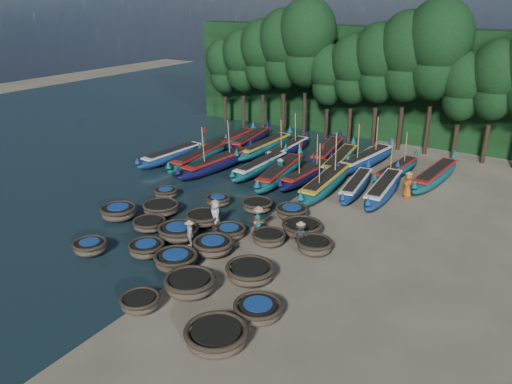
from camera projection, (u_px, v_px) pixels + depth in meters
The scene contains 61 objects.
ground at pixel (252, 227), 28.99m from camera, with size 120.00×120.00×0.00m, color gray.
foliage_wall at pixel (389, 84), 45.70m from camera, with size 40.00×3.00×10.00m, color black.
coracle_3 at pixel (140, 302), 21.26m from camera, with size 1.80×1.80×0.65m.
coracle_4 at pixel (216, 336), 18.99m from camera, with size 2.51×2.51×0.81m.
coracle_5 at pixel (90, 246), 25.90m from camera, with size 1.80×1.80×0.71m.
coracle_6 at pixel (146, 248), 25.66m from camera, with size 2.00×2.00×0.74m.
coracle_7 at pixel (176, 260), 24.48m from camera, with size 2.20×2.20×0.80m.
coracle_8 at pixel (190, 284), 22.39m from camera, with size 2.69×2.69×0.85m.
coracle_9 at pixel (258, 310), 20.69m from camera, with size 2.09×2.09×0.71m.
coracle_10 at pixel (119, 212), 29.89m from camera, with size 2.18×2.18×0.82m.
coracle_11 at pixel (149, 224), 28.54m from camera, with size 2.39×2.39×0.64m.
coracle_12 at pixel (178, 232), 27.36m from camera, with size 2.35×2.35×0.82m.
coracle_13 at pixel (213, 246), 25.82m from camera, with size 2.32×2.32×0.82m.
coracle_14 at pixel (250, 272), 23.35m from camera, with size 2.84×2.84×0.84m.
coracle_15 at pixel (161, 208), 30.55m from camera, with size 2.77×2.77×0.75m.
coracle_16 at pixel (204, 218), 29.21m from camera, with size 2.15×2.15×0.72m.
coracle_17 at pixel (229, 231), 27.66m from camera, with size 1.85×1.85×0.64m.
coracle_18 at pixel (269, 238), 26.85m from camera, with size 2.08×2.08×0.71m.
coracle_19 at pixel (314, 246), 25.93m from camera, with size 2.34×2.34×0.76m.
coracle_20 at pixel (166, 192), 33.11m from camera, with size 1.62×1.62×0.64m.
coracle_21 at pixel (218, 200), 31.85m from camera, with size 1.60×1.60×0.64m.
coracle_22 at pixel (257, 205), 30.98m from camera, with size 2.24×2.24×0.72m.
coracle_23 at pixel (292, 212), 29.94m from camera, with size 2.20×2.20×0.78m.
coracle_24 at pixel (302, 228), 27.92m from camera, with size 2.75×2.75×0.75m.
long_boat_0 at pixel (173, 155), 40.39m from camera, with size 1.88×7.81×1.38m.
long_boat_1 at pixel (200, 157), 39.74m from camera, with size 2.23×8.69×1.53m.
long_boat_2 at pixel (217, 163), 38.27m from camera, with size 2.34×8.78×3.74m.
long_boat_3 at pixel (261, 166), 37.81m from camera, with size 1.49×7.96×1.40m.
long_boat_4 at pixel (281, 172), 36.26m from camera, with size 2.65×8.75×1.55m.
long_boat_5 at pixel (308, 174), 36.03m from camera, with size 1.83×7.72×3.29m.
long_boat_6 at pixel (326, 183), 34.14m from camera, with size 2.05×9.05×3.85m.
long_boat_7 at pixel (356, 185), 34.06m from camera, with size 2.15×7.33×1.30m.
long_boat_8 at pixel (384, 188), 33.32m from camera, with size 2.04×8.25×1.46m.
long_boat_9 at pixel (229, 141), 43.89m from camera, with size 1.79×8.92×1.57m.
long_boat_10 at pixel (251, 140), 44.57m from camera, with size 2.61×8.33×1.48m.
long_boat_11 at pixel (265, 147), 42.40m from camera, with size 1.78×8.83×1.55m.
long_boat_12 at pixel (288, 149), 41.95m from camera, with size 1.57×7.85×3.34m.
long_boat_13 at pixel (328, 152), 41.08m from camera, with size 2.84×8.53×1.52m.
long_boat_14 at pixel (340, 161), 38.84m from camera, with size 2.61×8.61×1.53m.
long_boat_15 at pixel (366, 159), 39.04m from camera, with size 2.81×8.83×3.79m.
long_boat_16 at pixel (396, 170), 36.91m from camera, with size 2.17×7.47×3.19m.
long_boat_17 at pixel (435, 175), 35.65m from camera, with size 2.31×8.53×1.51m.
fisherman_0 at pixel (216, 214), 28.61m from camera, with size 0.98×0.91×1.87m.
fisherman_1 at pixel (258, 221), 27.69m from camera, with size 0.67×0.69×1.79m.
fisherman_2 at pixel (259, 220), 27.89m from camera, with size 0.90×0.97×1.80m.
fisherman_3 at pixel (300, 235), 26.29m from camera, with size 1.10×0.88×1.70m.
fisherman_4 at pixel (190, 233), 26.38m from camera, with size 0.82×0.92×1.70m.
fisherman_5 at pixel (280, 170), 35.94m from camera, with size 0.53×1.52×1.83m.
fisherman_6 at pixel (408, 185), 32.92m from camera, with size 0.91×1.01×1.94m.
tree_0 at pixel (224, 65), 50.46m from camera, with size 3.68×3.68×8.68m.
tree_1 at pixel (243, 60), 49.08m from camera, with size 4.09×4.09×9.65m.
tree_2 at pixel (263, 54), 47.70m from camera, with size 4.51×4.51×10.63m.
tree_3 at pixel (284, 48), 46.32m from camera, with size 4.92×4.92×11.60m.
tree_4 at pixel (307, 42), 44.94m from camera, with size 5.34×5.34×12.58m.
tree_5 at pixel (329, 74), 44.80m from camera, with size 3.68×3.68×8.68m.
tree_6 at pixel (353, 68), 43.42m from camera, with size 4.09×4.09×9.65m.
tree_7 at pixel (380, 62), 42.04m from camera, with size 4.51×4.51×10.63m.
tree_8 at pixel (408, 56), 40.66m from camera, with size 4.92×4.92×11.60m.
tree_9 at pixel (438, 48), 39.28m from camera, with size 5.34×5.34×12.58m.
tree_10 at pixel (463, 86), 39.14m from camera, with size 3.68×3.68×8.68m.
tree_11 at pixel (496, 79), 37.76m from camera, with size 4.09×4.09×9.65m.
Camera 1 is at (14.07, -22.12, 12.55)m, focal length 35.00 mm.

